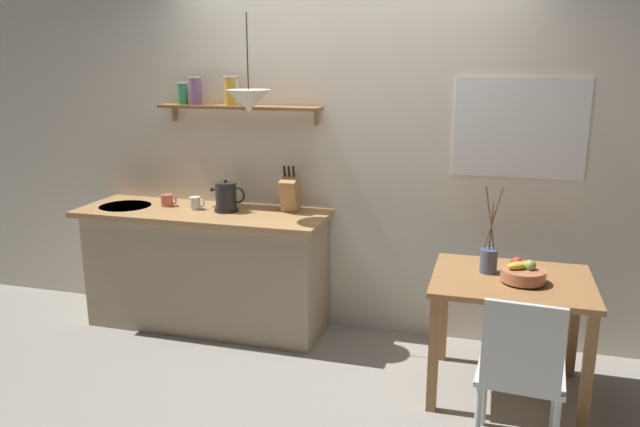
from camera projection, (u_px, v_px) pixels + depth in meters
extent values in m
plane|color=gray|center=(324.00, 361.00, 4.14)|extent=(14.00, 14.00, 0.00)
cube|color=silver|center=(376.00, 148.00, 4.36)|extent=(6.80, 0.10, 2.70)
cube|color=white|center=(520.00, 129.00, 4.02)|extent=(0.84, 0.01, 0.65)
cube|color=silver|center=(520.00, 129.00, 4.02)|extent=(0.78, 0.01, 0.59)
cube|color=tan|center=(206.00, 271.00, 4.60)|extent=(1.74, 0.52, 0.86)
cube|color=tan|center=(202.00, 213.00, 4.47)|extent=(1.83, 0.63, 0.04)
cylinder|color=#B7BABF|center=(125.00, 206.00, 4.61)|extent=(0.38, 0.38, 0.01)
cube|color=brown|center=(239.00, 107.00, 4.41)|extent=(1.21, 0.18, 0.02)
cube|color=#99754C|center=(175.00, 113.00, 4.64)|extent=(0.02, 0.06, 0.12)
cube|color=#99754C|center=(317.00, 117.00, 4.35)|extent=(0.02, 0.06, 0.12)
cylinder|color=#388E56|center=(183.00, 94.00, 4.50)|extent=(0.07, 0.07, 0.15)
cylinder|color=silver|center=(182.00, 83.00, 4.48)|extent=(0.08, 0.08, 0.01)
cylinder|color=#7F5689|center=(196.00, 92.00, 4.47)|extent=(0.09, 0.09, 0.19)
cylinder|color=silver|center=(195.00, 78.00, 4.44)|extent=(0.09, 0.09, 0.01)
cylinder|color=gold|center=(232.00, 92.00, 4.39)|extent=(0.10, 0.10, 0.19)
cylinder|color=silver|center=(231.00, 77.00, 4.37)|extent=(0.11, 0.11, 0.01)
cylinder|color=beige|center=(234.00, 93.00, 4.39)|extent=(0.07, 0.07, 0.17)
cylinder|color=silver|center=(234.00, 80.00, 4.37)|extent=(0.08, 0.08, 0.01)
cube|color=#9E6B3D|center=(512.00, 281.00, 3.59)|extent=(0.91, 0.75, 0.03)
cube|color=#9E6B3D|center=(433.00, 354.00, 3.48)|extent=(0.06, 0.06, 0.70)
cube|color=#9E6B3D|center=(587.00, 374.00, 3.27)|extent=(0.06, 0.06, 0.70)
cube|color=#9E6B3D|center=(444.00, 311.00, 4.09)|extent=(0.06, 0.06, 0.70)
cube|color=#9E6B3D|center=(574.00, 324.00, 3.87)|extent=(0.06, 0.06, 0.70)
cube|color=silver|center=(521.00, 372.00, 3.10)|extent=(0.45, 0.44, 0.03)
cube|color=silver|center=(523.00, 347.00, 2.87)|extent=(0.37, 0.06, 0.43)
cylinder|color=silver|center=(555.00, 402.00, 3.25)|extent=(0.03, 0.03, 0.42)
cylinder|color=silver|center=(484.00, 390.00, 3.37)|extent=(0.03, 0.03, 0.42)
cylinder|color=silver|center=(477.00, 424.00, 3.05)|extent=(0.03, 0.03, 0.42)
cylinder|color=#BC704C|center=(522.00, 281.00, 3.52)|extent=(0.11, 0.11, 0.01)
cylinder|color=#BC704C|center=(523.00, 275.00, 3.51)|extent=(0.25, 0.25, 0.07)
ellipsoid|color=yellow|center=(518.00, 266.00, 3.50)|extent=(0.15, 0.13, 0.04)
sphere|color=red|center=(517.00, 263.00, 3.54)|extent=(0.07, 0.07, 0.07)
sphere|color=#8EA84C|center=(530.00, 266.00, 3.49)|extent=(0.07, 0.07, 0.07)
cylinder|color=#475675|center=(489.00, 261.00, 3.67)|extent=(0.10, 0.10, 0.14)
cylinder|color=brown|center=(490.00, 218.00, 3.61)|extent=(0.08, 0.01, 0.37)
cylinder|color=brown|center=(491.00, 227.00, 3.62)|extent=(0.01, 0.01, 0.28)
cylinder|color=brown|center=(494.00, 218.00, 3.60)|extent=(0.09, 0.02, 0.37)
cylinder|color=black|center=(227.00, 210.00, 4.45)|extent=(0.17, 0.17, 0.02)
cylinder|color=#232326|center=(226.00, 196.00, 4.42)|extent=(0.15, 0.15, 0.19)
sphere|color=black|center=(225.00, 181.00, 4.40)|extent=(0.02, 0.02, 0.02)
cone|color=#232326|center=(214.00, 190.00, 4.44)|extent=(0.04, 0.04, 0.04)
torus|color=black|center=(237.00, 195.00, 4.40)|extent=(0.12, 0.02, 0.12)
cube|color=tan|center=(290.00, 194.00, 4.41)|extent=(0.12, 0.20, 0.26)
cylinder|color=black|center=(284.00, 171.00, 4.36)|extent=(0.02, 0.04, 0.08)
cylinder|color=black|center=(289.00, 171.00, 4.35)|extent=(0.02, 0.04, 0.08)
cylinder|color=black|center=(293.00, 172.00, 4.34)|extent=(0.02, 0.04, 0.08)
cylinder|color=#C6664C|center=(167.00, 200.00, 4.60)|extent=(0.09, 0.09, 0.09)
torus|color=#C6664C|center=(173.00, 200.00, 4.58)|extent=(0.06, 0.01, 0.06)
cylinder|color=white|center=(195.00, 203.00, 4.50)|extent=(0.08, 0.08, 0.09)
torus|color=white|center=(201.00, 203.00, 4.48)|extent=(0.06, 0.01, 0.06)
cylinder|color=black|center=(247.00, 51.00, 3.99)|extent=(0.01, 0.01, 0.48)
cone|color=silver|center=(249.00, 100.00, 4.07)|extent=(0.30, 0.30, 0.14)
sphere|color=white|center=(249.00, 108.00, 4.08)|extent=(0.04, 0.04, 0.04)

